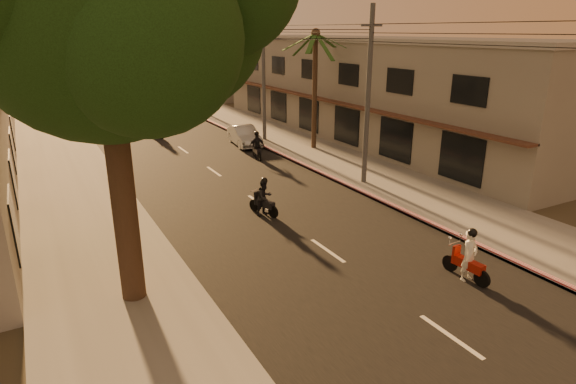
% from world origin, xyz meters
% --- Properties ---
extents(ground, '(160.00, 160.00, 0.00)m').
position_xyz_m(ground, '(0.00, 0.00, 0.00)').
color(ground, '#383023').
rests_on(ground, ground).
extents(road, '(10.00, 140.00, 0.02)m').
position_xyz_m(road, '(0.00, 20.00, 0.01)').
color(road, black).
rests_on(road, ground).
extents(sidewalk_right, '(5.00, 140.00, 0.12)m').
position_xyz_m(sidewalk_right, '(7.50, 20.00, 0.06)').
color(sidewalk_right, slate).
rests_on(sidewalk_right, ground).
extents(sidewalk_left, '(5.00, 140.00, 0.12)m').
position_xyz_m(sidewalk_left, '(-7.50, 20.00, 0.06)').
color(sidewalk_left, slate).
rests_on(sidewalk_left, ground).
extents(curb_stripe, '(0.20, 60.00, 0.20)m').
position_xyz_m(curb_stripe, '(5.10, 15.00, 0.10)').
color(curb_stripe, red).
rests_on(curb_stripe, ground).
extents(shophouse_row, '(8.80, 34.20, 7.30)m').
position_xyz_m(shophouse_row, '(13.95, 18.00, 3.65)').
color(shophouse_row, gray).
rests_on(shophouse_row, ground).
extents(broadleaf_tree, '(9.60, 8.70, 12.10)m').
position_xyz_m(broadleaf_tree, '(-6.61, 2.14, 8.48)').
color(broadleaf_tree, black).
rests_on(broadleaf_tree, ground).
extents(palm_tree, '(5.00, 5.00, 8.20)m').
position_xyz_m(palm_tree, '(8.00, 16.00, 7.15)').
color(palm_tree, black).
rests_on(palm_tree, ground).
extents(utility_poles, '(1.20, 48.26, 9.00)m').
position_xyz_m(utility_poles, '(6.20, 20.00, 6.54)').
color(utility_poles, '#38383A').
rests_on(utility_poles, ground).
extents(filler_right, '(8.00, 14.00, 6.00)m').
position_xyz_m(filler_right, '(14.00, 45.00, 3.00)').
color(filler_right, gray).
rests_on(filler_right, ground).
extents(scooter_red, '(0.71, 1.85, 1.82)m').
position_xyz_m(scooter_red, '(2.82, -1.97, 0.80)').
color(scooter_red, black).
rests_on(scooter_red, ground).
extents(scooter_mid_a, '(1.15, 1.71, 1.73)m').
position_xyz_m(scooter_mid_a, '(-0.43, 6.45, 0.79)').
color(scooter_mid_a, black).
rests_on(scooter_mid_a, ground).
extents(scooter_mid_b, '(1.13, 1.81, 1.79)m').
position_xyz_m(scooter_mid_b, '(3.44, 15.44, 0.81)').
color(scooter_mid_b, black).
rests_on(scooter_mid_b, ground).
extents(scooter_far_a, '(1.13, 1.63, 1.69)m').
position_xyz_m(scooter_far_a, '(-0.56, 24.68, 0.77)').
color(scooter_far_a, black).
rests_on(scooter_far_a, ground).
extents(parked_car, '(2.50, 4.56, 1.39)m').
position_xyz_m(parked_car, '(4.26, 19.29, 0.69)').
color(parked_car, '#989BA0').
rests_on(parked_car, ground).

